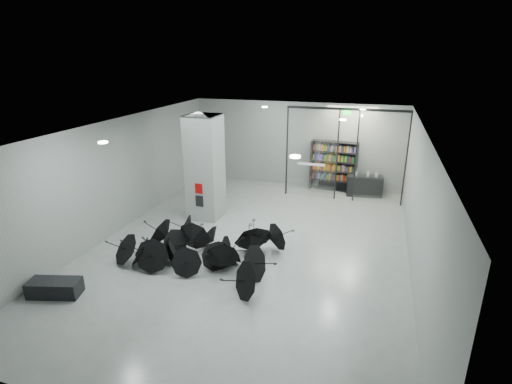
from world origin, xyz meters
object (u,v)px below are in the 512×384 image
(column, at_px, (205,167))
(bookshelf, at_px, (333,166))
(umbrella_cluster, at_px, (202,253))
(bench, at_px, (55,288))
(shop_counter, at_px, (364,186))

(column, distance_m, bookshelf, 6.50)
(bookshelf, height_order, umbrella_cluster, bookshelf)
(bench, height_order, shop_counter, shop_counter)
(bench, height_order, umbrella_cluster, umbrella_cluster)
(column, height_order, bench, column)
(shop_counter, relative_size, umbrella_cluster, 0.28)
(column, relative_size, bench, 2.98)
(bookshelf, relative_size, umbrella_cluster, 0.41)
(column, height_order, umbrella_cluster, column)
(bookshelf, relative_size, shop_counter, 1.50)
(bench, relative_size, umbrella_cluster, 0.24)
(shop_counter, xyz_separation_m, umbrella_cluster, (-4.46, -7.82, -0.15))
(bench, distance_m, bookshelf, 12.55)
(umbrella_cluster, bearing_deg, shop_counter, 60.33)
(shop_counter, bearing_deg, column, -151.99)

